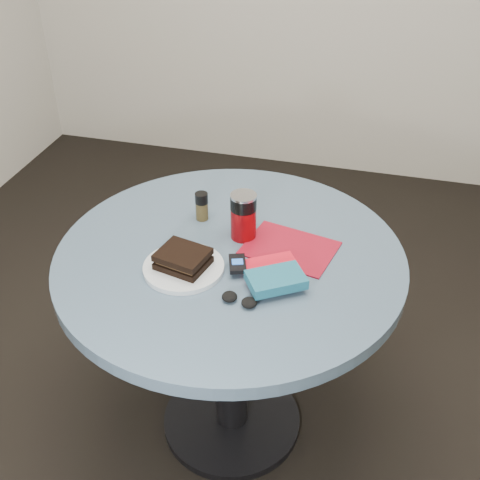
% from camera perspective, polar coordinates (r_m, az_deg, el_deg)
% --- Properties ---
extents(ground, '(4.00, 4.00, 0.00)m').
position_cam_1_polar(ground, '(2.24, -0.77, -16.84)').
color(ground, black).
rests_on(ground, ground).
extents(table, '(1.00, 1.00, 0.75)m').
position_cam_1_polar(table, '(1.82, -0.92, -5.37)').
color(table, black).
rests_on(table, ground).
extents(plate, '(0.27, 0.27, 0.01)m').
position_cam_1_polar(plate, '(1.65, -5.36, -2.62)').
color(plate, silver).
rests_on(plate, table).
extents(sandwich, '(0.15, 0.14, 0.05)m').
position_cam_1_polar(sandwich, '(1.64, -5.43, -1.78)').
color(sandwich, black).
rests_on(sandwich, plate).
extents(soda_can, '(0.10, 0.10, 0.14)m').
position_cam_1_polar(soda_can, '(1.74, 0.32, 2.29)').
color(soda_can, '#72050A').
rests_on(soda_can, table).
extents(pepper_grinder, '(0.05, 0.05, 0.09)m').
position_cam_1_polar(pepper_grinder, '(1.84, -3.64, 3.23)').
color(pepper_grinder, '#3E351A').
rests_on(pepper_grinder, table).
extents(magazine, '(0.29, 0.24, 0.00)m').
position_cam_1_polar(magazine, '(1.73, 4.74, -0.77)').
color(magazine, maroon).
rests_on(magazine, table).
extents(red_book, '(0.18, 0.17, 0.01)m').
position_cam_1_polar(red_book, '(1.64, 2.89, -2.67)').
color(red_book, red).
rests_on(red_book, magazine).
extents(novel, '(0.17, 0.16, 0.03)m').
position_cam_1_polar(novel, '(1.57, 3.43, -3.78)').
color(novel, '#165169').
rests_on(novel, red_book).
extents(mp3_player, '(0.07, 0.09, 0.01)m').
position_cam_1_polar(mp3_player, '(1.63, -0.24, -2.26)').
color(mp3_player, black).
rests_on(mp3_player, red_book).
extents(headphones, '(0.10, 0.06, 0.02)m').
position_cam_1_polar(headphones, '(1.54, -0.07, -5.68)').
color(headphones, black).
rests_on(headphones, table).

